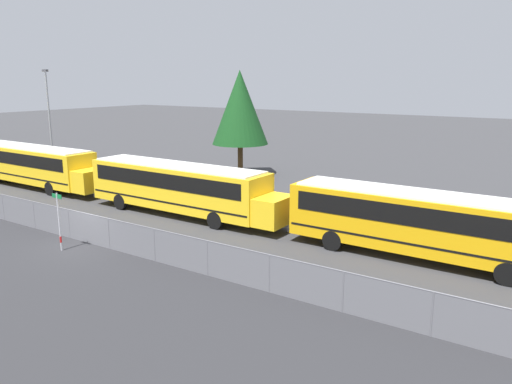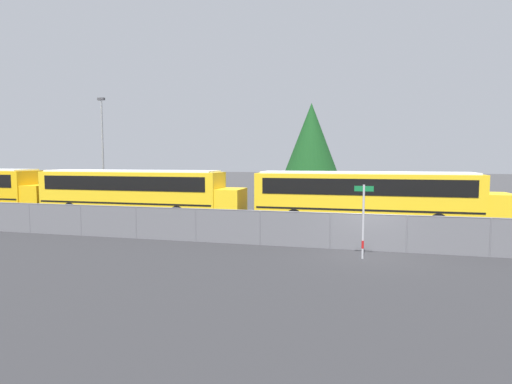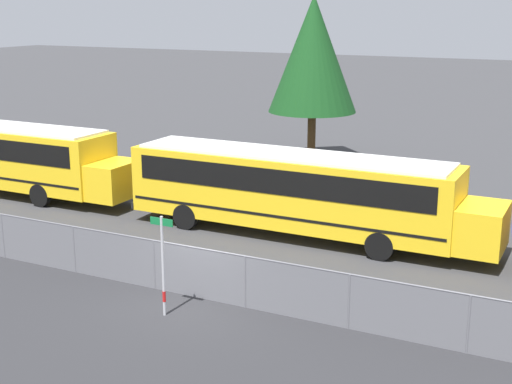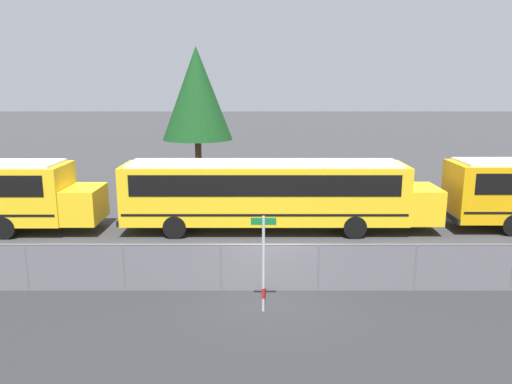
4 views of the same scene
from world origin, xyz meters
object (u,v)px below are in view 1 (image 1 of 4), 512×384
light_pole (49,115)px  tree_1 (240,108)px  school_bus_4 (428,221)px  school_bus_2 (34,163)px  street_sign (59,220)px  school_bus_3 (180,185)px

light_pole → tree_1: light_pole is taller
light_pole → school_bus_4: bearing=-9.0°
school_bus_4 → light_pole: size_ratio=1.55×
tree_1 → school_bus_2: bearing=-128.3°
street_sign → light_pole: light_pole is taller
school_bus_2 → school_bus_3: size_ratio=1.00×
street_sign → school_bus_2: bearing=150.9°
school_bus_3 → tree_1: (-4.60, 12.59, 3.85)m
tree_1 → light_pole: bearing=-158.3°
school_bus_2 → tree_1: tree_1 is taller
street_sign → light_pole: (-20.74, 13.95, 3.31)m
street_sign → tree_1: 21.37m
school_bus_3 → light_pole: 22.23m
school_bus_2 → school_bus_4: bearing=0.9°
school_bus_2 → school_bus_4: same height
school_bus_3 → tree_1: size_ratio=1.57×
school_bus_4 → school_bus_3: bearing=-178.6°
tree_1 → school_bus_3: bearing=-69.9°
street_sign → school_bus_3: bearing=86.7°
school_bus_3 → school_bus_4: size_ratio=1.00×
school_bus_3 → school_bus_4: 14.34m
light_pole → tree_1: 17.88m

